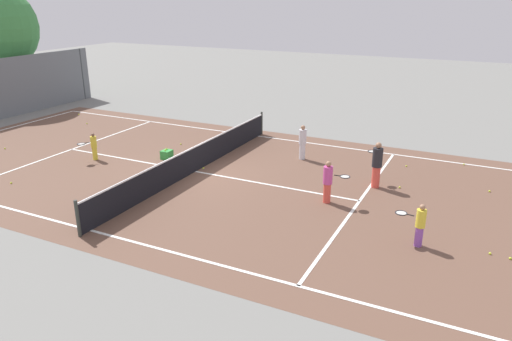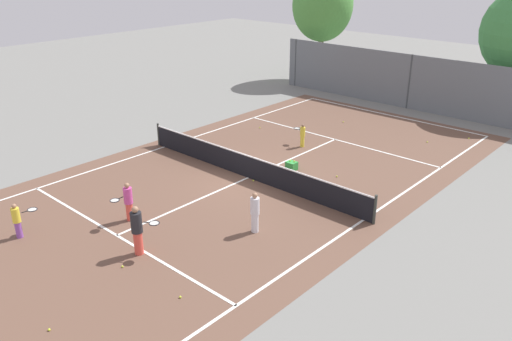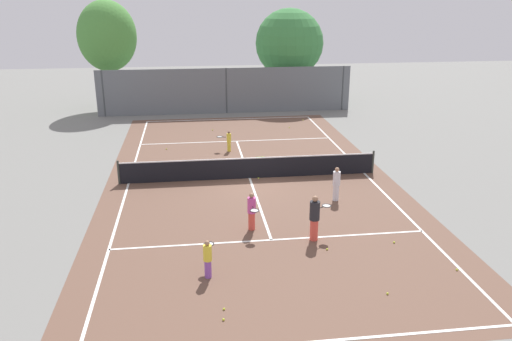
{
  "view_description": "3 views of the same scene",
  "coord_description": "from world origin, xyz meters",
  "px_view_note": "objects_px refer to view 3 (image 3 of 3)",
  "views": [
    {
      "loc": [
        -14.59,
        -9.78,
        6.38
      ],
      "look_at": [
        -0.49,
        -2.84,
        0.66
      ],
      "focal_mm": 33.96,
      "sensor_mm": 36.0,
      "label": 1
    },
    {
      "loc": [
        13.37,
        -14.35,
        8.64
      ],
      "look_at": [
        1.4,
        -1.07,
        1.06
      ],
      "focal_mm": 36.2,
      "sensor_mm": 36.0,
      "label": 2
    },
    {
      "loc": [
        -2.61,
        -22.27,
        8.08
      ],
      "look_at": [
        -0.02,
        -2.41,
        1.2
      ],
      "focal_mm": 36.07,
      "sensor_mm": 36.0,
      "label": 3
    }
  ],
  "objects_px": {
    "ball_crate": "(261,161)",
    "player_2": "(336,184)",
    "tennis_ball_5": "(213,130)",
    "tennis_ball_8": "(289,128)",
    "player_0": "(228,141)",
    "tennis_ball_11": "(457,270)",
    "tennis_ball_3": "(166,149)",
    "tennis_ball_6": "(388,294)",
    "player_3": "(252,211)",
    "tennis_ball_0": "(224,320)",
    "tennis_ball_9": "(327,249)",
    "tennis_ball_7": "(303,120)",
    "tennis_ball_10": "(224,309)",
    "tennis_ball_2": "(394,242)",
    "tennis_ball_1": "(259,178)",
    "tennis_ball_4": "(296,159)",
    "player_1": "(315,217)",
    "player_4": "(208,258)"
  },
  "relations": [
    {
      "from": "player_4",
      "to": "tennis_ball_1",
      "type": "bearing_deg",
      "value": 72.44
    },
    {
      "from": "player_0",
      "to": "tennis_ball_7",
      "type": "bearing_deg",
      "value": 49.37
    },
    {
      "from": "tennis_ball_3",
      "to": "tennis_ball_6",
      "type": "bearing_deg",
      "value": -66.42
    },
    {
      "from": "tennis_ball_3",
      "to": "tennis_ball_10",
      "type": "bearing_deg",
      "value": -82.44
    },
    {
      "from": "tennis_ball_10",
      "to": "player_2",
      "type": "bearing_deg",
      "value": 54.56
    },
    {
      "from": "tennis_ball_9",
      "to": "ball_crate",
      "type": "bearing_deg",
      "value": 95.77
    },
    {
      "from": "tennis_ball_3",
      "to": "tennis_ball_7",
      "type": "relative_size",
      "value": 1.0
    },
    {
      "from": "tennis_ball_5",
      "to": "tennis_ball_7",
      "type": "xyz_separation_m",
      "value": [
        6.21,
        1.9,
        0.0
      ]
    },
    {
      "from": "tennis_ball_3",
      "to": "tennis_ball_4",
      "type": "distance_m",
      "value": 7.22
    },
    {
      "from": "tennis_ball_6",
      "to": "tennis_ball_0",
      "type": "bearing_deg",
      "value": -172.39
    },
    {
      "from": "player_3",
      "to": "tennis_ball_11",
      "type": "distance_m",
      "value": 7.03
    },
    {
      "from": "player_0",
      "to": "tennis_ball_7",
      "type": "xyz_separation_m",
      "value": [
        5.57,
        6.49,
        -0.56
      ]
    },
    {
      "from": "ball_crate",
      "to": "tennis_ball_4",
      "type": "distance_m",
      "value": 2.01
    },
    {
      "from": "player_3",
      "to": "tennis_ball_9",
      "type": "xyz_separation_m",
      "value": [
        2.3,
        -1.89,
        -0.7
      ]
    },
    {
      "from": "player_2",
      "to": "tennis_ball_9",
      "type": "relative_size",
      "value": 21.73
    },
    {
      "from": "player_2",
      "to": "tennis_ball_0",
      "type": "height_order",
      "value": "player_2"
    },
    {
      "from": "tennis_ball_7",
      "to": "player_3",
      "type": "bearing_deg",
      "value": -108.53
    },
    {
      "from": "player_2",
      "to": "tennis_ball_10",
      "type": "distance_m",
      "value": 8.89
    },
    {
      "from": "player_0",
      "to": "player_4",
      "type": "xyz_separation_m",
      "value": [
        -1.64,
        -13.04,
        0.05
      ]
    },
    {
      "from": "tennis_ball_8",
      "to": "tennis_ball_11",
      "type": "bearing_deg",
      "value": -84.57
    },
    {
      "from": "tennis_ball_11",
      "to": "tennis_ball_7",
      "type": "bearing_deg",
      "value": 91.19
    },
    {
      "from": "tennis_ball_0",
      "to": "tennis_ball_3",
      "type": "relative_size",
      "value": 1.0
    },
    {
      "from": "player_0",
      "to": "player_2",
      "type": "height_order",
      "value": "player_2"
    },
    {
      "from": "tennis_ball_2",
      "to": "tennis_ball_5",
      "type": "distance_m",
      "value": 17.12
    },
    {
      "from": "player_3",
      "to": "tennis_ball_5",
      "type": "xyz_separation_m",
      "value": [
        -0.7,
        14.54,
        -0.7
      ]
    },
    {
      "from": "player_2",
      "to": "tennis_ball_8",
      "type": "relative_size",
      "value": 21.73
    },
    {
      "from": "player_3",
      "to": "tennis_ball_6",
      "type": "height_order",
      "value": "player_3"
    },
    {
      "from": "player_0",
      "to": "player_4",
      "type": "relative_size",
      "value": 0.92
    },
    {
      "from": "tennis_ball_1",
      "to": "tennis_ball_9",
      "type": "distance_m",
      "value": 7.36
    },
    {
      "from": "tennis_ball_10",
      "to": "player_3",
      "type": "bearing_deg",
      "value": 74.48
    },
    {
      "from": "player_2",
      "to": "tennis_ball_1",
      "type": "height_order",
      "value": "player_2"
    },
    {
      "from": "tennis_ball_7",
      "to": "ball_crate",
      "type": "bearing_deg",
      "value": -114.55
    },
    {
      "from": "tennis_ball_1",
      "to": "player_1",
      "type": "bearing_deg",
      "value": -80.5
    },
    {
      "from": "player_4",
      "to": "tennis_ball_10",
      "type": "distance_m",
      "value": 1.93
    },
    {
      "from": "tennis_ball_6",
      "to": "tennis_ball_8",
      "type": "bearing_deg",
      "value": 87.37
    },
    {
      "from": "tennis_ball_3",
      "to": "tennis_ball_6",
      "type": "relative_size",
      "value": 1.0
    },
    {
      "from": "player_2",
      "to": "tennis_ball_3",
      "type": "height_order",
      "value": "player_2"
    },
    {
      "from": "player_1",
      "to": "tennis_ball_1",
      "type": "relative_size",
      "value": 24.83
    },
    {
      "from": "player_3",
      "to": "tennis_ball_5",
      "type": "relative_size",
      "value": 21.44
    },
    {
      "from": "player_1",
      "to": "player_2",
      "type": "xyz_separation_m",
      "value": [
        1.74,
        3.42,
        -0.11
      ]
    },
    {
      "from": "player_0",
      "to": "tennis_ball_11",
      "type": "xyz_separation_m",
      "value": [
        5.99,
        -13.67,
        -0.56
      ]
    },
    {
      "from": "tennis_ball_5",
      "to": "tennis_ball_8",
      "type": "bearing_deg",
      "value": -0.08
    },
    {
      "from": "ball_crate",
      "to": "player_2",
      "type": "bearing_deg",
      "value": -64.29
    },
    {
      "from": "ball_crate",
      "to": "tennis_ball_10",
      "type": "distance_m",
      "value": 12.55
    },
    {
      "from": "tennis_ball_1",
      "to": "tennis_ball_9",
      "type": "bearing_deg",
      "value": -79.59
    },
    {
      "from": "player_2",
      "to": "tennis_ball_7",
      "type": "xyz_separation_m",
      "value": [
        1.73,
        14.1,
        -0.7
      ]
    },
    {
      "from": "tennis_ball_6",
      "to": "tennis_ball_9",
      "type": "distance_m",
      "value": 3.01
    },
    {
      "from": "tennis_ball_5",
      "to": "tennis_ball_8",
      "type": "height_order",
      "value": "same"
    },
    {
      "from": "tennis_ball_0",
      "to": "tennis_ball_5",
      "type": "relative_size",
      "value": 1.0
    },
    {
      "from": "player_3",
      "to": "tennis_ball_11",
      "type": "bearing_deg",
      "value": -32.12
    }
  ]
}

